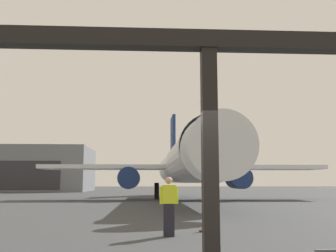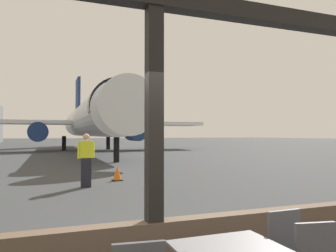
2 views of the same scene
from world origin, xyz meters
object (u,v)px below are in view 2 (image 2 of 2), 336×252
object	(u,v)px
cafe_chair_window_right	(291,250)
traffic_cone	(117,173)
airplane	(90,120)
ground_crew_worker	(86,159)

from	to	relation	value
cafe_chair_window_right	traffic_cone	distance (m)	9.28
airplane	ground_crew_worker	xyz separation A→B (m)	(-2.75, -22.92, -2.34)
cafe_chair_window_right	airplane	bearing A→B (deg)	87.06
airplane	cafe_chair_window_right	bearing A→B (deg)	-92.94
airplane	traffic_cone	distance (m)	22.04
traffic_cone	cafe_chair_window_right	bearing A→B (deg)	-90.62
cafe_chair_window_right	ground_crew_worker	world-z (taller)	ground_crew_worker
ground_crew_worker	traffic_cone	xyz separation A→B (m)	(1.25, 1.13, -0.64)
traffic_cone	airplane	bearing A→B (deg)	86.07
ground_crew_worker	traffic_cone	world-z (taller)	ground_crew_worker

